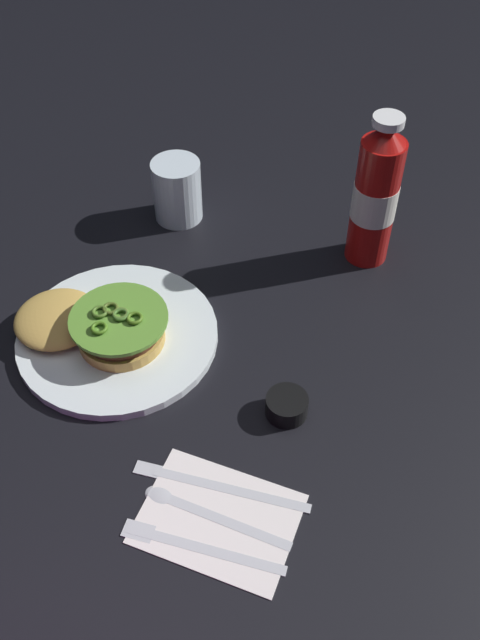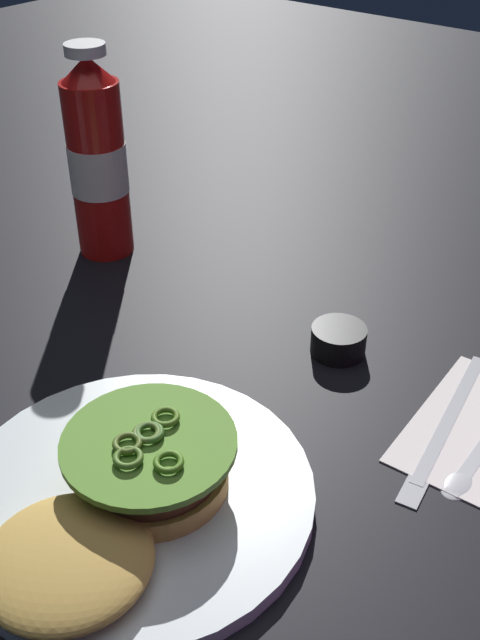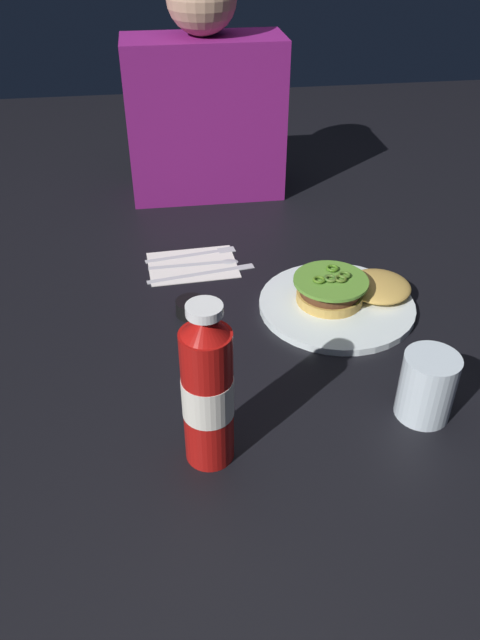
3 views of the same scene
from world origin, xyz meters
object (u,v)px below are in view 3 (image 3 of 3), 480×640
(diner_person, at_px, (205,103))
(ketchup_bottle, at_px, (208,391))
(dinner_plate, at_px, (336,305))
(condiment_cup, at_px, (191,307))
(burger_sandwich, at_px, (348,288))
(water_glass, at_px, (427,386))
(fork_utensil, at_px, (199,252))
(napkin, at_px, (193,265))
(spoon_utensil, at_px, (206,262))
(butter_knife, at_px, (208,271))

(diner_person, bearing_deg, ketchup_bottle, -95.53)
(dinner_plate, bearing_deg, condiment_cup, 175.91)
(dinner_plate, xyz_separation_m, condiment_cup, (-0.27, 0.02, 0.01))
(burger_sandwich, relative_size, water_glass, 2.15)
(water_glass, relative_size, fork_utensil, 0.54)
(water_glass, height_order, condiment_cup, water_glass)
(ketchup_bottle, relative_size, napkin, 1.39)
(fork_utensil, bearing_deg, ketchup_bottle, -93.44)
(water_glass, bearing_deg, condiment_cup, 136.36)
(ketchup_bottle, xyz_separation_m, spoon_utensil, (0.05, 0.51, -0.11))
(diner_person, bearing_deg, condiment_cup, -98.91)
(water_glass, relative_size, diner_person, 0.20)
(ketchup_bottle, bearing_deg, spoon_utensil, 84.92)
(water_glass, height_order, spoon_utensil, water_glass)
(ketchup_bottle, distance_m, condiment_cup, 0.36)
(butter_knife, distance_m, fork_utensil, 0.08)
(burger_sandwich, xyz_separation_m, butter_knife, (-0.25, 0.14, -0.03))
(butter_knife, height_order, spoon_utensil, same)
(burger_sandwich, relative_size, fork_utensil, 1.17)
(dinner_plate, relative_size, diner_person, 0.55)
(burger_sandwich, bearing_deg, butter_knife, 149.62)
(water_glass, bearing_deg, ketchup_bottle, -173.61)
(water_glass, height_order, diner_person, diner_person)
(dinner_plate, distance_m, fork_utensil, 0.33)
(dinner_plate, xyz_separation_m, burger_sandwich, (0.02, 0.01, 0.03))
(dinner_plate, distance_m, butter_knife, 0.27)
(burger_sandwich, height_order, napkin, burger_sandwich)
(dinner_plate, relative_size, water_glass, 2.72)
(fork_utensil, bearing_deg, burger_sandwich, -40.77)
(ketchup_bottle, distance_m, spoon_utensil, 0.53)
(water_glass, relative_size, spoon_utensil, 0.57)
(butter_knife, bearing_deg, fork_utensil, 98.97)
(fork_utensil, bearing_deg, napkin, -111.27)
(butter_knife, relative_size, diner_person, 0.42)
(burger_sandwich, bearing_deg, spoon_utensil, 143.72)
(condiment_cup, relative_size, butter_knife, 0.25)
(burger_sandwich, height_order, diner_person, diner_person)
(butter_knife, distance_m, spoon_utensil, 0.04)
(spoon_utensil, distance_m, diner_person, 0.42)
(water_glass, xyz_separation_m, fork_utensil, (-0.29, 0.52, -0.05))
(condiment_cup, bearing_deg, spoon_utensil, 75.56)
(burger_sandwich, height_order, ketchup_bottle, ketchup_bottle)
(burger_sandwich, height_order, spoon_utensil, burger_sandwich)
(butter_knife, xyz_separation_m, diner_person, (0.04, 0.40, 0.22))
(condiment_cup, distance_m, butter_knife, 0.15)
(dinner_plate, height_order, napkin, dinner_plate)
(condiment_cup, xyz_separation_m, butter_knife, (0.04, 0.14, -0.01))
(burger_sandwich, bearing_deg, condiment_cup, 178.75)
(butter_knife, bearing_deg, burger_sandwich, -30.38)
(butter_knife, relative_size, spoon_utensil, 1.18)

